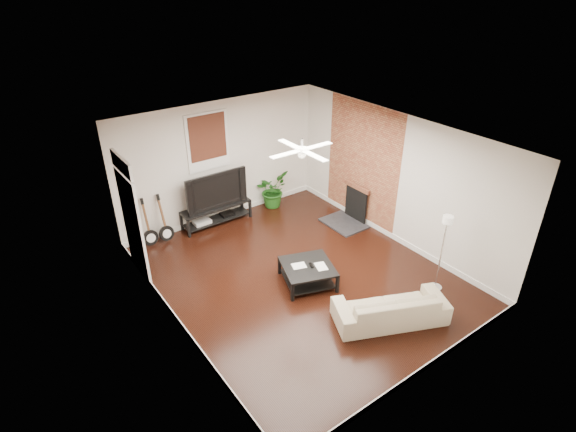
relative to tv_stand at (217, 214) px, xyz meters
The scene contains 14 objects.
room 3.03m from the tv_stand, 83.18° to the right, with size 5.01×6.01×2.81m.
brick_accent 3.53m from the tv_stand, 32.26° to the right, with size 0.02×2.20×2.80m, color brown.
fireplace 3.10m from the tv_stand, 35.10° to the right, with size 0.80×1.10×0.92m, color black.
window_back 1.73m from the tv_stand, 80.32° to the left, with size 1.00×0.06×1.30m, color #401A11.
door_left 2.52m from the tv_stand, 157.53° to the right, with size 0.08×1.00×2.50m, color white.
tv_stand is the anchor object (origin of this frame).
tv 0.65m from the tv_stand, 90.00° to the left, with size 1.48×0.19×0.85m, color black.
coffee_table 3.06m from the tv_stand, 84.13° to the right, with size 0.92×0.92×0.39m, color black.
sofa 4.75m from the tv_stand, 80.25° to the right, with size 1.90×0.74×0.55m, color tan.
floor_lamp 5.09m from the tv_stand, 64.81° to the right, with size 0.25×0.25×1.55m, color silver, non-canonical shape.
potted_plant 1.57m from the tv_stand, ahead, with size 0.78×0.68×0.87m, color #1E5819.
guitar_left 1.64m from the tv_stand, behind, with size 0.34×0.24×1.09m, color black, non-canonical shape.
guitar_right 1.30m from the tv_stand, behind, with size 0.34×0.24×1.09m, color black, non-canonical shape.
ceiling_fan 3.67m from the tv_stand, 83.18° to the right, with size 1.24×1.24×0.32m, color white, non-canonical shape.
Camera 1 is at (-4.42, -5.70, 5.33)m, focal length 28.35 mm.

